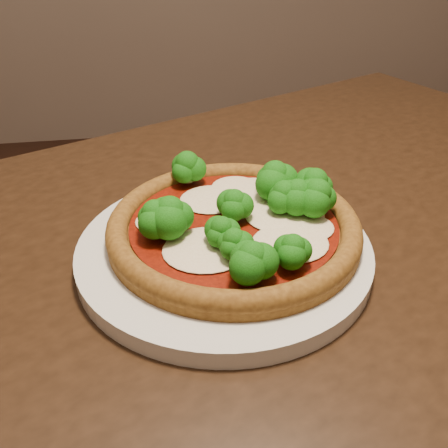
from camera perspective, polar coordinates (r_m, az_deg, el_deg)
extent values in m
cube|color=black|center=(0.52, 6.28, -6.16)|extent=(1.43, 1.24, 0.04)
cylinder|color=black|center=(1.26, 14.55, -2.10)|extent=(0.06, 0.06, 0.71)
cylinder|color=silver|center=(0.50, 0.00, -2.97)|extent=(0.29, 0.29, 0.02)
cylinder|color=brown|center=(0.51, 1.12, -0.73)|extent=(0.25, 0.25, 0.01)
torus|color=brown|center=(0.50, 1.12, -0.07)|extent=(0.25, 0.25, 0.02)
cylinder|color=maroon|center=(0.50, 1.13, -0.02)|extent=(0.21, 0.21, 0.00)
ellipsoid|color=#FAEAC7|center=(0.47, 7.58, -2.13)|extent=(0.07, 0.07, 0.01)
ellipsoid|color=#FAEAC7|center=(0.50, -7.01, 0.41)|extent=(0.06, 0.05, 0.00)
ellipsoid|color=#FAEAC7|center=(0.56, 1.27, 4.37)|extent=(0.05, 0.05, 0.00)
ellipsoid|color=#FAEAC7|center=(0.55, 3.24, 3.74)|extent=(0.07, 0.06, 0.01)
ellipsoid|color=#FAEAC7|center=(0.54, -1.43, 2.86)|extent=(0.07, 0.06, 0.01)
ellipsoid|color=#FAEAC7|center=(0.50, 9.13, -0.34)|extent=(0.06, 0.05, 0.00)
ellipsoid|color=#FAEAC7|center=(0.52, 6.92, 1.13)|extent=(0.08, 0.07, 0.01)
ellipsoid|color=#FAEAC7|center=(0.46, -2.02, -2.88)|extent=(0.08, 0.07, 0.01)
ellipsoid|color=#1F8915|center=(0.56, -4.22, 6.74)|extent=(0.05, 0.05, 0.04)
ellipsoid|color=#1F8915|center=(0.43, 7.87, -2.76)|extent=(0.04, 0.04, 0.03)
ellipsoid|color=#1F8915|center=(0.41, 3.27, -3.98)|extent=(0.04, 0.04, 0.04)
ellipsoid|color=#1F8915|center=(0.45, -0.28, -0.65)|extent=(0.04, 0.04, 0.03)
ellipsoid|color=#1F8915|center=(0.53, 5.83, 5.38)|extent=(0.05, 0.05, 0.04)
ellipsoid|color=#1F8915|center=(0.49, 1.18, 2.47)|extent=(0.04, 0.04, 0.03)
ellipsoid|color=#1F8915|center=(0.53, 10.35, 4.63)|extent=(0.05, 0.05, 0.04)
ellipsoid|color=#1F8915|center=(0.47, -6.19, 1.23)|extent=(0.05, 0.05, 0.04)
ellipsoid|color=#1F8915|center=(0.51, 8.39, 3.42)|extent=(0.05, 0.05, 0.04)
ellipsoid|color=#1F8915|center=(0.44, 1.16, -2.00)|extent=(0.04, 0.04, 0.03)
ellipsoid|color=#1F8915|center=(0.51, 6.92, 3.36)|extent=(0.04, 0.04, 0.04)
ellipsoid|color=#1F8915|center=(0.51, 10.62, 3.29)|extent=(0.05, 0.05, 0.04)
ellipsoid|color=#1F8915|center=(0.47, -7.87, 0.97)|extent=(0.05, 0.05, 0.04)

